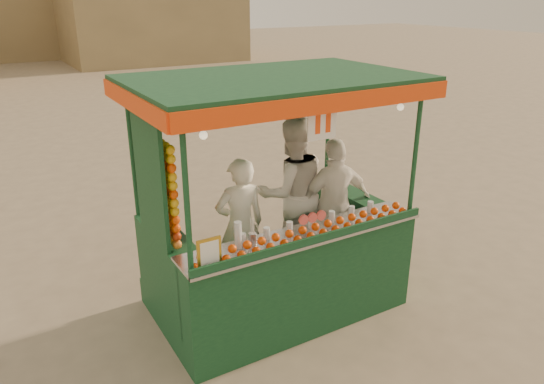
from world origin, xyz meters
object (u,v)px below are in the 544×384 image
juice_cart (273,243)px  vendor_left (240,225)px  vendor_middle (292,192)px  vendor_right (335,204)px

juice_cart → vendor_left: juice_cart is taller
vendor_left → vendor_middle: vendor_middle is taller
vendor_left → vendor_middle: (0.82, 0.23, 0.15)m
juice_cart → vendor_right: size_ratio=1.84×
vendor_right → vendor_left: bearing=6.2°
vendor_left → vendor_right: (1.23, -0.09, 0.03)m
vendor_left → vendor_middle: 0.86m
juice_cart → vendor_middle: juice_cart is taller
vendor_left → juice_cart: bearing=156.1°
vendor_left → vendor_right: 1.23m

